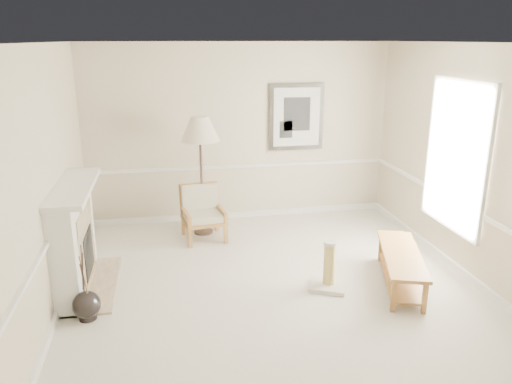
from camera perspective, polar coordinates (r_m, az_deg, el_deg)
ground at (r=6.15m, az=2.22°, el=-11.42°), size 5.50×5.50×0.00m
room at (r=5.62m, az=3.65°, el=6.07°), size 5.04×5.54×2.92m
fireplace at (r=6.40m, az=-19.99°, el=-5.01°), size 0.64×1.64×1.31m
floor_vase at (r=5.86m, az=-18.79°, el=-12.19°), size 0.30×0.30×0.89m
armchair at (r=7.66m, az=-6.18°, el=-2.05°), size 0.70×0.73×0.81m
floor_lamp at (r=7.53m, az=-6.41°, el=6.79°), size 0.64×0.64×1.84m
bench at (r=6.47m, az=16.23°, el=-7.85°), size 0.88×1.54×0.42m
scratching_post at (r=6.25m, az=8.32°, el=-9.15°), size 0.57×0.57×0.61m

